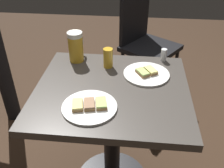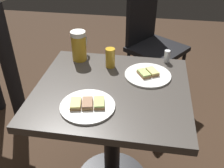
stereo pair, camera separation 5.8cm
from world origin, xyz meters
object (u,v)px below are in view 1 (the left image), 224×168
plate_near (89,106)px  beer_glass_small (108,58)px  salt_shaker (164,55)px  cafe_chair (144,38)px  beer_mug (76,46)px  plate_far (146,74)px

plate_near → beer_glass_small: bearing=-6.3°
plate_near → salt_shaker: 0.56m
beer_glass_small → cafe_chair: cafe_chair is taller
beer_mug → plate_near: bearing=-160.9°
plate_far → beer_glass_small: 0.22m
plate_near → beer_mug: beer_mug is taller
beer_mug → salt_shaker: size_ratio=2.40×
beer_mug → beer_glass_small: size_ratio=1.58×
plate_near → beer_glass_small: (0.35, -0.04, 0.04)m
plate_near → plate_far: bearing=-39.8°
beer_glass_small → salt_shaker: bearing=-71.5°
plate_near → plate_far: (0.29, -0.24, -0.00)m
plate_far → beer_glass_small: bearing=72.7°
plate_far → salt_shaker: size_ratio=3.37×
salt_shaker → beer_mug: bearing=95.1°
plate_near → salt_shaker: (0.45, -0.34, 0.03)m
plate_far → beer_mug: 0.41m
plate_near → beer_mug: size_ratio=1.42×
beer_mug → salt_shaker: bearing=-84.9°
salt_shaker → cafe_chair: size_ratio=0.07×
beer_glass_small → salt_shaker: size_ratio=1.52×
beer_mug → beer_glass_small: beer_mug is taller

